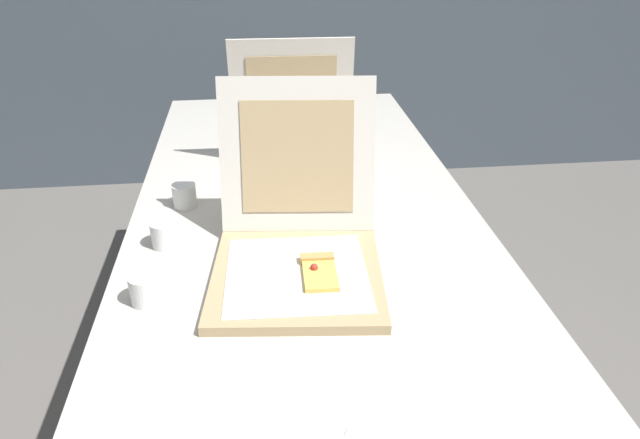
# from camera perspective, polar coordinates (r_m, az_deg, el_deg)

# --- Properties ---
(table) EXTENTS (0.89, 2.02, 0.74)m
(table) POSITION_cam_1_polar(r_m,az_deg,el_deg) (1.55, -1.36, -0.92)
(table) COLOR beige
(table) RESTS_ON ground
(pizza_box_front) EXTENTS (0.40, 0.48, 0.37)m
(pizza_box_front) POSITION_cam_1_polar(r_m,az_deg,el_deg) (1.27, -2.19, -2.75)
(pizza_box_front) COLOR tan
(pizza_box_front) RESTS_ON table
(pizza_box_middle) EXTENTS (0.37, 0.37, 0.38)m
(pizza_box_middle) POSITION_cam_1_polar(r_m,az_deg,el_deg) (1.70, -2.42, 5.79)
(pizza_box_middle) COLOR tan
(pizza_box_middle) RESTS_ON table
(cup_white_near_center) EXTENTS (0.06, 0.06, 0.06)m
(cup_white_near_center) POSITION_cam_1_polar(r_m,az_deg,el_deg) (1.41, -14.86, -1.38)
(cup_white_near_center) COLOR white
(cup_white_near_center) RESTS_ON table
(cup_white_near_left) EXTENTS (0.06, 0.06, 0.06)m
(cup_white_near_left) POSITION_cam_1_polar(r_m,az_deg,el_deg) (1.23, -16.61, -6.47)
(cup_white_near_left) COLOR white
(cup_white_near_left) RESTS_ON table
(cup_white_mid) EXTENTS (0.06, 0.06, 0.06)m
(cup_white_mid) POSITION_cam_1_polar(r_m,az_deg,el_deg) (1.58, -13.01, 2.29)
(cup_white_mid) COLOR white
(cup_white_mid) RESTS_ON table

